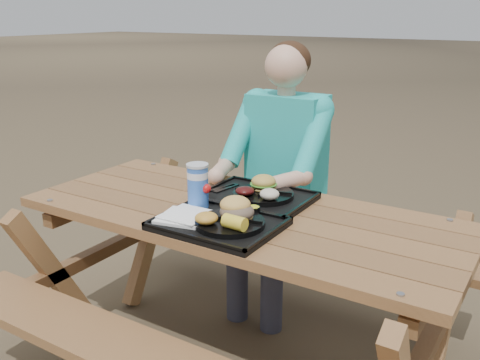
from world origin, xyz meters
The scene contains 17 objects.
picnic_table centered at (0.00, 0.00, 0.38)m, with size 1.80×1.49×0.75m, color #999999, non-canonical shape.
tray_near centered at (0.02, -0.19, 0.76)m, with size 0.45×0.35×0.02m, color black.
tray_far centered at (0.00, 0.14, 0.76)m, with size 0.45×0.35×0.02m, color black.
plate_near centered at (0.08, -0.20, 0.78)m, with size 0.26×0.26×0.02m, color black.
plate_far centered at (0.03, 0.15, 0.78)m, with size 0.26×0.26×0.02m, color black.
napkin_stack centered at (-0.11, -0.23, 0.78)m, with size 0.18×0.18×0.02m, color white.
soda_cup centered at (-0.14, -0.10, 0.85)m, with size 0.08×0.08×0.17m, color #184EB6.
condiment_bbq centered at (0.03, -0.06, 0.78)m, with size 0.05×0.05×0.03m, color black.
condiment_mustard centered at (0.10, -0.06, 0.79)m, with size 0.05×0.05×0.03m, color yellow.
sandwich centered at (0.09, -0.16, 0.85)m, with size 0.12×0.12×0.13m, color #E2A94F, non-canonical shape.
mac_cheese centered at (0.02, -0.27, 0.81)m, with size 0.09×0.09×0.04m, color gold.
corn_cob centered at (0.14, -0.26, 0.82)m, with size 0.09×0.09×0.05m, color yellow, non-canonical shape.
cutlery_far centered at (-0.17, 0.15, 0.77)m, with size 0.03×0.15×0.01m, color black.
burger centered at (0.00, 0.19, 0.84)m, with size 0.11×0.11×0.10m, color gold, non-canonical shape.
baked_beans centered at (-0.02, 0.08, 0.81)m, with size 0.08×0.08×0.04m, color #410D0D.
potato_salad centered at (0.09, 0.08, 0.81)m, with size 0.08×0.08×0.04m, color beige.
diner centered at (-0.13, 0.64, 0.64)m, with size 0.48×0.84×1.28m, color #1CBBC5, non-canonical shape.
Camera 1 is at (1.08, -1.73, 1.53)m, focal length 40.00 mm.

